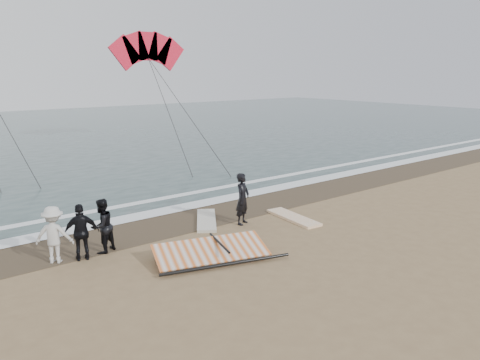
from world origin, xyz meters
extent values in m
plane|color=#8C704C|center=(0.00, 0.00, 0.00)|extent=(120.00, 120.00, 0.00)
cube|color=#233838|center=(0.00, 33.00, 0.01)|extent=(120.00, 54.00, 0.02)
cube|color=#4C3D2B|center=(0.00, 4.50, 0.01)|extent=(120.00, 2.80, 0.01)
cube|color=white|center=(0.00, 5.90, 0.03)|extent=(120.00, 0.90, 0.01)
cube|color=white|center=(0.00, 7.60, 0.03)|extent=(120.00, 0.45, 0.01)
imported|color=black|center=(0.21, 2.80, 0.94)|extent=(0.82, 0.71, 1.89)
cube|color=white|center=(2.08, 2.06, 0.05)|extent=(0.94, 2.55, 0.10)
cube|color=beige|center=(-0.69, 3.82, 0.05)|extent=(1.97, 2.50, 0.11)
imported|color=black|center=(-4.87, 3.29, 0.85)|extent=(1.02, 0.93, 1.69)
imported|color=black|center=(-5.57, 3.09, 0.85)|extent=(1.08, 0.67, 1.71)
imported|color=silver|center=(-6.27, 3.39, 0.85)|extent=(1.26, 1.15, 1.69)
cube|color=black|center=(-2.77, 1.37, 0.04)|extent=(2.36, 1.16, 0.09)
cube|color=orange|center=(-2.57, 0.77, 0.30)|extent=(3.59, 2.17, 0.36)
cylinder|color=black|center=(-2.57, -0.01, 0.11)|extent=(3.77, 1.16, 0.09)
cylinder|color=black|center=(-2.27, 0.77, 0.45)|extent=(0.53, 1.64, 0.07)
cylinder|color=#262626|center=(4.66, 16.07, 3.21)|extent=(0.04, 0.04, 13.57)
cylinder|color=#262626|center=(5.46, 15.47, 3.21)|extent=(0.04, 0.04, 14.29)
camera|label=1|loc=(-9.89, -9.96, 5.47)|focal=35.00mm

